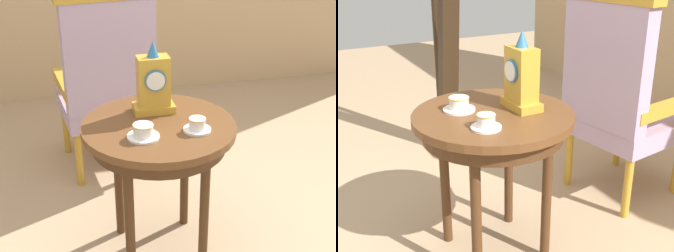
{
  "view_description": "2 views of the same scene",
  "coord_description": "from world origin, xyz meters",
  "views": [
    {
      "loc": [
        -0.44,
        -1.81,
        1.64
      ],
      "look_at": [
        0.03,
        0.13,
        0.66
      ],
      "focal_mm": 52.52,
      "sensor_mm": 36.0,
      "label": 1
    },
    {
      "loc": [
        1.53,
        -0.7,
        1.34
      ],
      "look_at": [
        -0.04,
        0.17,
        0.61
      ],
      "focal_mm": 47.17,
      "sensor_mm": 36.0,
      "label": 2
    }
  ],
  "objects": [
    {
      "name": "side_table",
      "position": [
        -0.02,
        0.1,
        0.61
      ],
      "size": [
        0.69,
        0.69,
        0.69
      ],
      "color": "brown",
      "rests_on": "ground"
    },
    {
      "name": "teacup_left",
      "position": [
        -0.11,
        -0.02,
        0.72
      ],
      "size": [
        0.14,
        0.14,
        0.06
      ],
      "color": "white",
      "rests_on": "side_table"
    },
    {
      "name": "teacup_right",
      "position": [
        0.12,
        -0.01,
        0.72
      ],
      "size": [
        0.12,
        0.12,
        0.06
      ],
      "color": "white",
      "rests_on": "side_table"
    },
    {
      "name": "mantel_clock",
      "position": [
        -0.02,
        0.23,
        0.83
      ],
      "size": [
        0.19,
        0.11,
        0.34
      ],
      "color": "gold",
      "rests_on": "side_table"
    },
    {
      "name": "armchair",
      "position": [
        -0.16,
        0.92,
        0.59
      ],
      "size": [
        0.6,
        0.59,
        1.14
      ],
      "color": "#B299B7",
      "rests_on": "ground"
    },
    {
      "name": "harp",
      "position": [
        -1.16,
        0.33,
        0.73
      ],
      "size": [
        0.4,
        0.24,
        1.81
      ],
      "color": "gold",
      "rests_on": "ground"
    }
  ]
}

